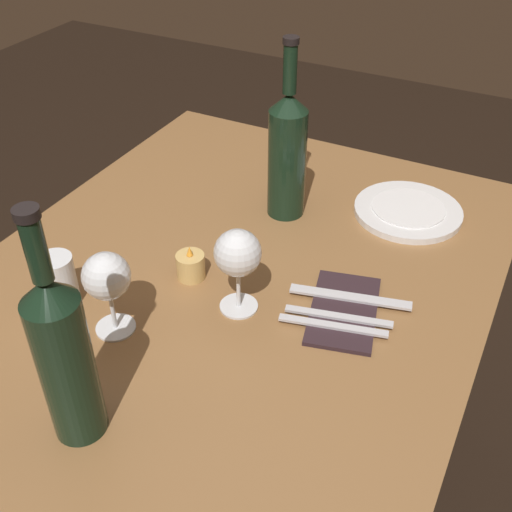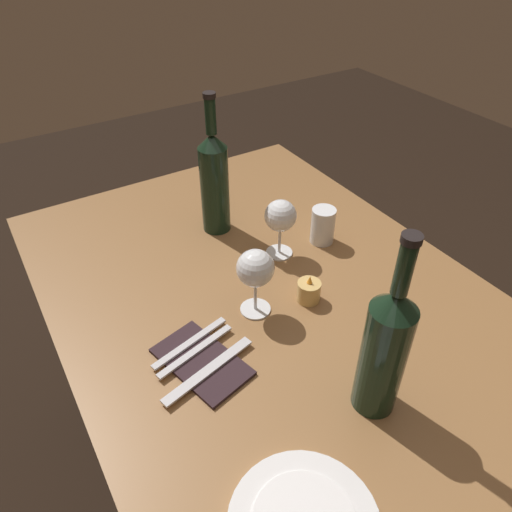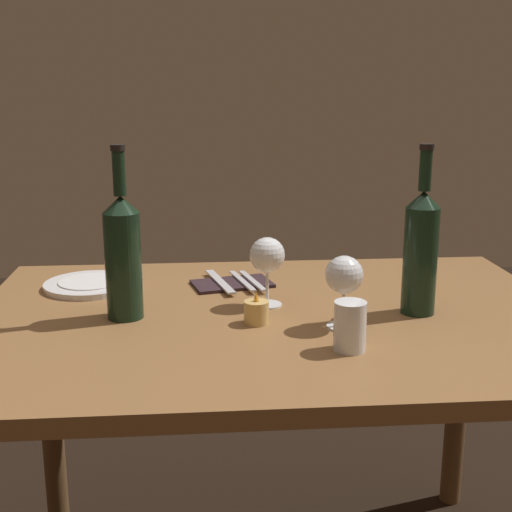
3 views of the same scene
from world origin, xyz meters
name	(u,v)px [view 3 (image 3 of 3)]	position (x,y,z in m)	size (l,w,h in m)	color
dining_table	(275,352)	(0.00, 0.00, 0.65)	(1.30, 0.90, 0.74)	olive
wine_glass_left	(344,277)	(-0.13, 0.10, 0.85)	(0.08, 0.08, 0.15)	white
wine_glass_right	(267,257)	(0.01, -0.06, 0.85)	(0.08, 0.08, 0.16)	white
wine_bottle	(421,249)	(-0.31, 0.02, 0.88)	(0.07, 0.07, 0.36)	black
wine_bottle_second	(123,254)	(0.32, 0.00, 0.88)	(0.08, 0.08, 0.36)	black
water_tumbler	(350,328)	(-0.11, 0.22, 0.78)	(0.06, 0.06, 0.09)	white
votive_candle	(256,313)	(0.05, 0.06, 0.76)	(0.05, 0.05, 0.07)	#DBB266
dinner_plate	(90,284)	(0.43, -0.23, 0.75)	(0.22, 0.22, 0.02)	white
folded_napkin	(232,284)	(0.08, -0.22, 0.74)	(0.21, 0.15, 0.01)	#2D1E23
fork_inner	(242,281)	(0.06, -0.22, 0.75)	(0.06, 0.18, 0.00)	silver
fork_outer	(252,281)	(0.03, -0.22, 0.75)	(0.06, 0.18, 0.00)	silver
table_knife	(220,281)	(0.11, -0.22, 0.75)	(0.07, 0.21, 0.00)	silver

